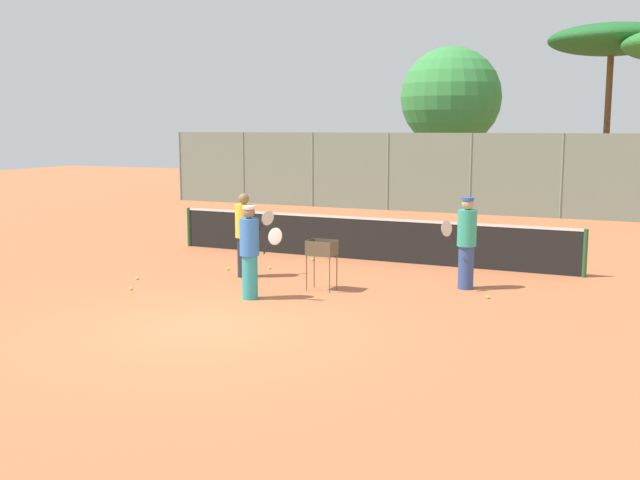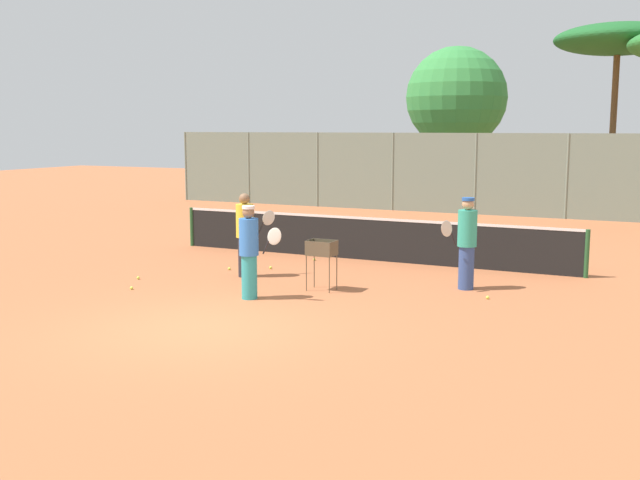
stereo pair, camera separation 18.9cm
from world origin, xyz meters
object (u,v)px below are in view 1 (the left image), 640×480
(tennis_net, at_px, (364,238))
(parked_car, at_px, (387,185))
(player_yellow_shirt, at_px, (244,234))
(ball_cart, at_px, (322,252))
(player_white_outfit, at_px, (466,242))
(player_red_cap, at_px, (250,251))

(tennis_net, distance_m, parked_car, 15.91)
(player_yellow_shirt, bearing_deg, parked_car, 50.12)
(player_yellow_shirt, relative_size, ball_cart, 1.81)
(player_yellow_shirt, height_order, parked_car, player_yellow_shirt)
(tennis_net, bearing_deg, player_yellow_shirt, -117.44)
(player_yellow_shirt, distance_m, ball_cart, 2.19)
(player_white_outfit, relative_size, player_red_cap, 1.04)
(player_red_cap, relative_size, parked_car, 0.43)
(parked_car, bearing_deg, player_white_outfit, -65.51)
(player_red_cap, distance_m, parked_car, 20.56)
(player_white_outfit, distance_m, parked_car, 19.17)
(ball_cart, xyz_separation_m, parked_car, (-5.34, 18.80, -0.12))
(ball_cart, distance_m, parked_car, 19.54)
(player_red_cap, bearing_deg, parked_car, 100.61)
(tennis_net, xyz_separation_m, parked_car, (-4.82, 15.16, 0.10))
(player_yellow_shirt, bearing_deg, ball_cart, -64.49)
(player_red_cap, xyz_separation_m, ball_cart, (0.91, 1.28, -0.15))
(player_yellow_shirt, bearing_deg, player_red_cap, -106.66)
(player_red_cap, distance_m, ball_cart, 1.58)
(player_red_cap, bearing_deg, tennis_net, 83.53)
(player_white_outfit, relative_size, parked_car, 0.45)
(player_white_outfit, bearing_deg, parked_car, -123.92)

